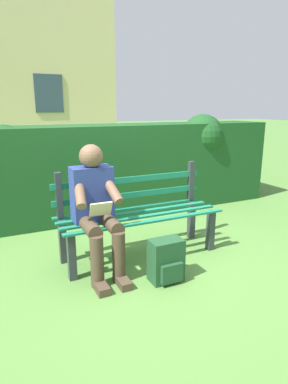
% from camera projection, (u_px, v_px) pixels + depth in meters
% --- Properties ---
extents(ground, '(60.00, 60.00, 0.00)m').
position_uv_depth(ground, '(140.00, 255.00, 3.48)').
color(ground, '#517F38').
extents(park_bench, '(1.68, 0.54, 0.92)m').
position_uv_depth(park_bench, '(137.00, 214.00, 3.43)').
color(park_bench, '#2D3338').
rests_on(park_bench, ground).
extents(person_seated, '(0.44, 0.73, 1.20)m').
position_uv_depth(person_seated, '(96.00, 206.00, 3.03)').
color(person_seated, navy).
rests_on(person_seated, ground).
extents(hedge_backdrop, '(5.23, 0.80, 1.41)m').
position_uv_depth(hedge_backdrop, '(108.00, 168.00, 4.71)').
color(hedge_backdrop, '#19471E').
rests_on(hedge_backdrop, ground).
extents(backpack, '(0.30, 0.26, 0.39)m').
position_uv_depth(backpack, '(166.00, 261.00, 2.94)').
color(backpack, '#1E4728').
rests_on(backpack, ground).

